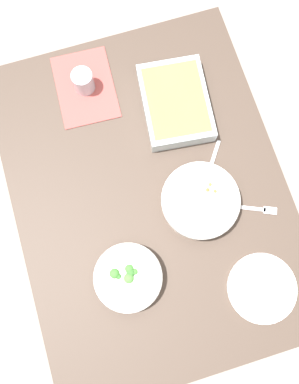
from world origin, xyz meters
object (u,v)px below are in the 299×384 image
(broccoli_bowl, at_px, (128,277))
(spoon_by_stew, at_px, (209,171))
(stew_bowl, at_px, (200,201))
(drink_cup, at_px, (84,82))
(side_plate, at_px, (262,288))
(baking_dish, at_px, (176,103))
(fork_on_table, at_px, (254,209))

(broccoli_bowl, relative_size, spoon_by_stew, 1.40)
(stew_bowl, height_order, broccoli_bowl, broccoli_bowl)
(broccoli_bowl, distance_m, spoon_by_stew, 0.44)
(drink_cup, distance_m, side_plate, 0.90)
(stew_bowl, distance_m, spoon_by_stew, 0.12)
(broccoli_bowl, xyz_separation_m, baking_dish, (-0.51, 0.32, 0.00))
(side_plate, bearing_deg, drink_cup, -156.82)
(side_plate, bearing_deg, spoon_by_stew, -175.10)
(spoon_by_stew, bearing_deg, stew_bowl, -35.80)
(drink_cup, relative_size, spoon_by_stew, 0.56)
(stew_bowl, distance_m, side_plate, 0.34)
(drink_cup, height_order, side_plate, drink_cup)
(side_plate, xyz_separation_m, spoon_by_stew, (-0.41, -0.04, -0.00))
(side_plate, xyz_separation_m, fork_on_table, (-0.25, 0.07, -0.00))
(broccoli_bowl, height_order, side_plate, broccoli_bowl)
(side_plate, height_order, spoon_by_stew, side_plate)
(broccoli_bowl, bearing_deg, drink_cup, 176.79)
(broccoli_bowl, xyz_separation_m, fork_on_table, (-0.09, 0.46, -0.03))
(fork_on_table, bearing_deg, spoon_by_stew, -148.78)
(stew_bowl, relative_size, broccoli_bowl, 1.19)
(drink_cup, bearing_deg, spoon_by_stew, 37.42)
(side_plate, height_order, fork_on_table, side_plate)
(drink_cup, height_order, fork_on_table, drink_cup)
(spoon_by_stew, bearing_deg, drink_cup, -142.58)
(broccoli_bowl, xyz_separation_m, spoon_by_stew, (-0.26, 0.36, -0.03))
(broccoli_bowl, height_order, fork_on_table, broccoli_bowl)
(spoon_by_stew, xyz_separation_m, fork_on_table, (0.17, 0.10, -0.00))
(baking_dish, xyz_separation_m, fork_on_table, (0.42, 0.14, -0.03))
(drink_cup, distance_m, spoon_by_stew, 0.53)
(baking_dish, height_order, fork_on_table, baking_dish)
(stew_bowl, height_order, baking_dish, baking_dish)
(stew_bowl, relative_size, spoon_by_stew, 1.67)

